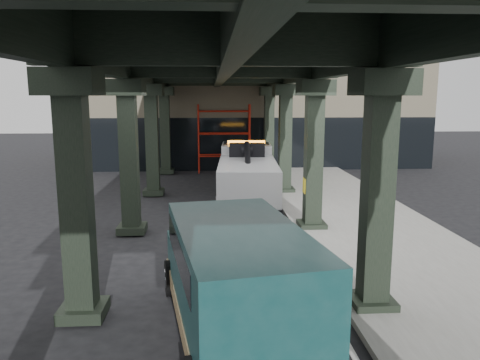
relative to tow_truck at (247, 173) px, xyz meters
name	(u,v)px	position (x,y,z in m)	size (l,w,h in m)	color
ground	(238,251)	(-0.74, -6.41, -1.27)	(90.00, 90.00, 0.00)	black
sidewalk	(366,227)	(3.76, -4.41, -1.20)	(5.00, 40.00, 0.15)	gray
lane_stripe	(285,231)	(0.96, -4.41, -1.27)	(0.12, 38.00, 0.01)	silver
viaduct	(222,65)	(-1.14, -4.41, 4.19)	(7.40, 32.00, 6.40)	black
building	(250,103)	(1.26, 13.59, 2.73)	(22.00, 10.00, 8.00)	#C6B793
scaffolding	(224,137)	(-0.74, 8.24, 0.84)	(3.08, 0.88, 4.00)	red
tow_truck	(247,173)	(0.00, 0.00, 0.00)	(2.71, 8.08, 2.61)	black
towed_van	(235,279)	(-1.09, -11.48, -0.05)	(3.03, 5.86, 2.27)	#103A3B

